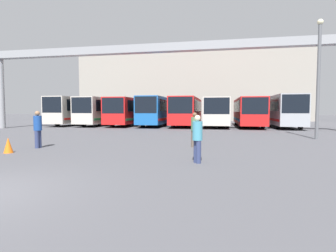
% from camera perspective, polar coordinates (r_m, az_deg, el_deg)
% --- Properties ---
extents(building_backdrop, '(41.25, 12.00, 11.92)m').
position_cam_1_polar(building_backdrop, '(52.10, 5.11, 8.01)').
color(building_backdrop, gray).
rests_on(building_backdrop, ground).
extents(overhead_gantry, '(33.01, 0.80, 7.63)m').
position_cam_1_polar(overhead_gantry, '(23.87, -2.22, 14.67)').
color(overhead_gantry, gray).
rests_on(overhead_gantry, ground).
extents(bus_slot_0, '(2.49, 11.53, 3.34)m').
position_cam_1_polar(bus_slot_0, '(35.09, -18.60, 3.44)').
color(bus_slot_0, beige).
rests_on(bus_slot_0, ground).
extents(bus_slot_1, '(2.48, 10.35, 3.26)m').
position_cam_1_polar(bus_slot_1, '(33.00, -13.92, 3.44)').
color(bus_slot_1, beige).
rests_on(bus_slot_1, ground).
extents(bus_slot_2, '(2.56, 11.24, 3.18)m').
position_cam_1_polar(bus_slot_2, '(32.14, -8.04, 3.45)').
color(bus_slot_2, red).
rests_on(bus_slot_2, ground).
extents(bus_slot_3, '(2.46, 11.69, 3.27)m').
position_cam_1_polar(bus_slot_3, '(31.41, -1.99, 3.57)').
color(bus_slot_3, '#1959A5').
rests_on(bus_slot_3, ground).
extents(bus_slot_4, '(2.60, 11.15, 3.21)m').
position_cam_1_polar(bus_slot_4, '(30.55, 4.17, 3.50)').
color(bus_slot_4, red).
rests_on(bus_slot_4, ground).
extents(bus_slot_5, '(2.61, 10.98, 3.10)m').
position_cam_1_polar(bus_slot_5, '(30.26, 10.60, 3.33)').
color(bus_slot_5, beige).
rests_on(bus_slot_5, ground).
extents(bus_slot_6, '(2.56, 11.16, 3.10)m').
position_cam_1_polar(bus_slot_6, '(30.52, 17.05, 3.24)').
color(bus_slot_6, red).
rests_on(bus_slot_6, ground).
extents(bus_slot_7, '(2.52, 10.09, 3.32)m').
position_cam_1_polar(bus_slot_7, '(30.54, 23.56, 3.33)').
color(bus_slot_7, '#999EA5').
rests_on(bus_slot_7, ground).
extents(pedestrian_mid_right, '(0.37, 0.37, 1.79)m').
position_cam_1_polar(pedestrian_mid_right, '(14.12, -26.48, -0.47)').
color(pedestrian_mid_right, navy).
rests_on(pedestrian_mid_right, ground).
extents(pedestrian_far_center, '(0.35, 0.35, 1.66)m').
position_cam_1_polar(pedestrian_far_center, '(9.12, 6.42, -2.53)').
color(pedestrian_far_center, navy).
rests_on(pedestrian_far_center, ground).
extents(pedestrian_near_left, '(0.36, 0.36, 1.72)m').
position_cam_1_polar(pedestrian_near_left, '(12.97, 5.82, -0.61)').
color(pedestrian_near_left, brown).
rests_on(pedestrian_near_left, ground).
extents(traffic_cone, '(0.38, 0.38, 0.66)m').
position_cam_1_polar(traffic_cone, '(13.16, -31.43, -3.59)').
color(traffic_cone, orange).
rests_on(traffic_cone, ground).
extents(lamp_post, '(0.36, 0.36, 7.43)m').
position_cam_1_polar(lamp_post, '(19.06, 29.94, 9.76)').
color(lamp_post, '#595B60').
rests_on(lamp_post, ground).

